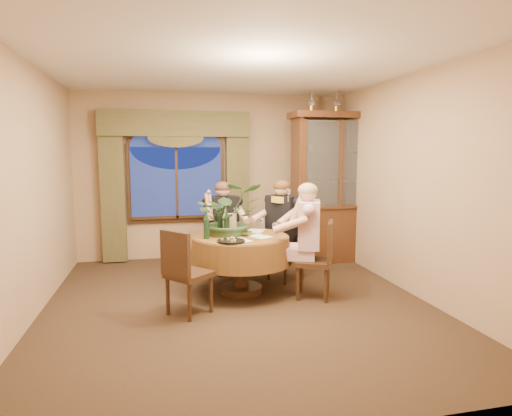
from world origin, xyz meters
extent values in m
plane|color=black|center=(0.00, 0.00, 0.00)|extent=(5.00, 5.00, 0.00)
plane|color=#A1805E|center=(0.00, 2.50, 1.40)|extent=(4.50, 0.00, 4.50)
plane|color=#A1805E|center=(2.25, 0.00, 1.40)|extent=(0.00, 5.00, 5.00)
plane|color=white|center=(0.00, 0.00, 2.80)|extent=(5.00, 5.00, 0.00)
cube|color=#494524|center=(-1.63, 2.38, 1.18)|extent=(0.38, 0.14, 2.32)
cube|color=#494524|center=(0.43, 2.38, 1.18)|extent=(0.38, 0.14, 2.32)
cylinder|color=maroon|center=(0.12, 0.41, 0.38)|extent=(1.48, 1.48, 0.75)
cube|color=#3A1B0B|center=(1.96, 1.75, 1.23)|extent=(1.51, 0.59, 2.45)
cube|color=black|center=(0.96, 0.02, 0.48)|extent=(0.56, 0.56, 0.96)
cube|color=black|center=(0.84, 0.81, 0.48)|extent=(0.57, 0.57, 0.96)
cube|color=black|center=(0.10, 1.34, 0.48)|extent=(0.43, 0.43, 0.96)
cube|color=black|center=(-0.59, -0.20, 0.48)|extent=(0.59, 0.59, 0.96)
imported|color=#304F2C|center=(0.00, 0.56, 1.32)|extent=(0.86, 0.96, 0.75)
imported|color=#4E592F|center=(0.18, 0.39, 0.77)|extent=(0.16, 0.16, 0.05)
cylinder|color=black|center=(-0.07, 0.03, 0.76)|extent=(0.33, 0.33, 0.02)
cylinder|color=tan|center=(-0.07, 0.50, 0.92)|extent=(0.07, 0.07, 0.33)
cylinder|color=black|center=(-0.12, 0.62, 0.92)|extent=(0.07, 0.07, 0.33)
cylinder|color=black|center=(-0.07, 0.36, 0.92)|extent=(0.07, 0.07, 0.33)
cylinder|color=black|center=(-0.33, 0.30, 0.92)|extent=(0.07, 0.07, 0.33)
cube|color=white|center=(0.34, 0.28, 0.75)|extent=(0.32, 0.36, 0.00)
cube|color=white|center=(0.37, 0.66, 0.75)|extent=(0.32, 0.36, 0.00)
cube|color=white|center=(0.04, 0.11, 0.75)|extent=(0.30, 0.36, 0.00)
camera|label=1|loc=(-0.88, -4.89, 1.80)|focal=30.00mm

